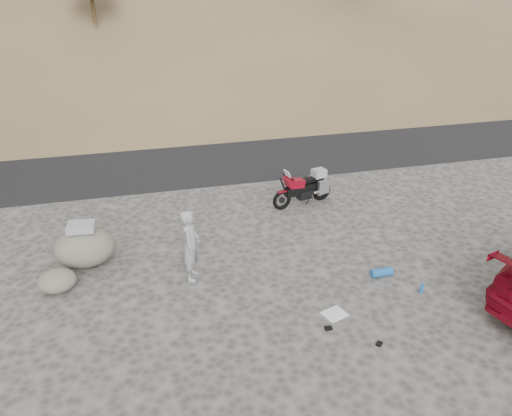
{
  "coord_description": "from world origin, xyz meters",
  "views": [
    {
      "loc": [
        -3.05,
        -8.88,
        6.27
      ],
      "look_at": [
        -0.31,
        1.66,
        1.0
      ],
      "focal_mm": 35.0,
      "sensor_mm": 36.0,
      "label": 1
    }
  ],
  "objects": [
    {
      "name": "gear_blue_mat",
      "position": [
        2.05,
        -0.46,
        0.1
      ],
      "size": [
        0.49,
        0.2,
        0.2
      ],
      "primitive_type": "cylinder",
      "rotation": [
        0.0,
        1.57,
        0.01
      ],
      "color": "#1C5FAA",
      "rests_on": "ground"
    },
    {
      "name": "boulder",
      "position": [
        -4.38,
        1.75,
        0.47
      ],
      "size": [
        1.66,
        1.53,
        1.07
      ],
      "rotation": [
        0.0,
        0.0,
        -0.31
      ],
      "color": "#5F5B52",
      "rests_on": "ground"
    },
    {
      "name": "gear_glove_b",
      "position": [
        0.95,
        -2.51,
        0.02
      ],
      "size": [
        0.16,
        0.15,
        0.04
      ],
      "primitive_type": "cube",
      "rotation": [
        0.0,
        0.0,
        0.68
      ],
      "color": "black",
      "rests_on": "ground"
    },
    {
      "name": "motorcycle",
      "position": [
        1.67,
        3.58,
        0.51
      ],
      "size": [
        1.96,
        0.87,
        1.19
      ],
      "rotation": [
        0.0,
        0.0,
        0.26
      ],
      "color": "black",
      "rests_on": "ground"
    },
    {
      "name": "gear_white_cloth",
      "position": [
        0.5,
        -1.48,
        0.01
      ],
      "size": [
        0.55,
        0.51,
        0.01
      ],
      "primitive_type": "cube",
      "rotation": [
        0.0,
        0.0,
        0.3
      ],
      "color": "white",
      "rests_on": "ground"
    },
    {
      "name": "gear_bottle",
      "position": [
        2.59,
        -1.24,
        0.11
      ],
      "size": [
        0.1,
        0.1,
        0.22
      ],
      "primitive_type": "cylinder",
      "rotation": [
        0.0,
        0.0,
        -0.29
      ],
      "color": "#1C5FAA",
      "rests_on": "ground"
    },
    {
      "name": "road",
      "position": [
        0.0,
        9.0,
        0.0
      ],
      "size": [
        120.0,
        7.0,
        0.05
      ],
      "primitive_type": "cube",
      "color": "black",
      "rests_on": "ground"
    },
    {
      "name": "ground",
      "position": [
        0.0,
        0.0,
        0.0
      ],
      "size": [
        140.0,
        140.0,
        0.0
      ],
      "primitive_type": "plane",
      "color": "#3E3C39",
      "rests_on": "ground"
    },
    {
      "name": "man",
      "position": [
        -2.06,
        0.56,
        0.0
      ],
      "size": [
        0.57,
        0.7,
        1.65
      ],
      "primitive_type": "imported",
      "rotation": [
        0.0,
        0.0,
        1.25
      ],
      "color": "#9A9BA0",
      "rests_on": "ground"
    },
    {
      "name": "gear_glove_a",
      "position": [
        0.21,
        -1.86,
        0.02
      ],
      "size": [
        0.15,
        0.12,
        0.04
      ],
      "primitive_type": "cube",
      "rotation": [
        0.0,
        0.0,
        -0.11
      ],
      "color": "black",
      "rests_on": "ground"
    },
    {
      "name": "small_rock",
      "position": [
        -4.92,
        0.79,
        0.24
      ],
      "size": [
        0.83,
        0.75,
        0.48
      ],
      "rotation": [
        0.0,
        0.0,
        0.04
      ],
      "color": "#5F5B52",
      "rests_on": "ground"
    }
  ]
}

